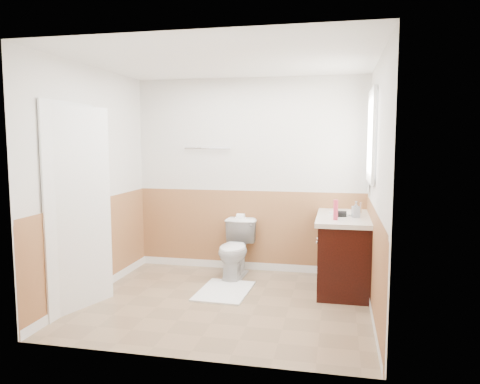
% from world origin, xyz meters
% --- Properties ---
extents(floor, '(3.00, 3.00, 0.00)m').
position_xyz_m(floor, '(0.00, 0.00, 0.00)').
color(floor, '#8C7051').
rests_on(floor, ground).
extents(ceiling, '(3.00, 3.00, 0.00)m').
position_xyz_m(ceiling, '(0.00, 0.00, 2.50)').
color(ceiling, white).
rests_on(ceiling, floor).
extents(wall_back, '(3.00, 0.00, 3.00)m').
position_xyz_m(wall_back, '(0.00, 1.30, 1.25)').
color(wall_back, silver).
rests_on(wall_back, floor).
extents(wall_front, '(3.00, 0.00, 3.00)m').
position_xyz_m(wall_front, '(0.00, -1.30, 1.25)').
color(wall_front, silver).
rests_on(wall_front, floor).
extents(wall_left, '(0.00, 3.00, 3.00)m').
position_xyz_m(wall_left, '(-1.50, 0.00, 1.25)').
color(wall_left, silver).
rests_on(wall_left, floor).
extents(wall_right, '(0.00, 3.00, 3.00)m').
position_xyz_m(wall_right, '(1.50, 0.00, 1.25)').
color(wall_right, silver).
rests_on(wall_right, floor).
extents(wainscot_back, '(3.00, 0.00, 3.00)m').
position_xyz_m(wainscot_back, '(0.00, 1.29, 0.50)').
color(wainscot_back, '#A46C41').
rests_on(wainscot_back, floor).
extents(wainscot_front, '(3.00, 0.00, 3.00)m').
position_xyz_m(wainscot_front, '(0.00, -1.29, 0.50)').
color(wainscot_front, '#A46C41').
rests_on(wainscot_front, floor).
extents(wainscot_left, '(0.00, 2.60, 2.60)m').
position_xyz_m(wainscot_left, '(-1.49, 0.00, 0.50)').
color(wainscot_left, '#A46C41').
rests_on(wainscot_left, floor).
extents(wainscot_right, '(0.00, 2.60, 2.60)m').
position_xyz_m(wainscot_right, '(1.49, 0.00, 0.50)').
color(wainscot_right, '#A46C41').
rests_on(wainscot_right, floor).
extents(toilet, '(0.42, 0.71, 0.71)m').
position_xyz_m(toilet, '(-0.10, 0.91, 0.35)').
color(toilet, white).
rests_on(toilet, floor).
extents(bath_mat, '(0.58, 0.82, 0.02)m').
position_xyz_m(bath_mat, '(-0.10, 0.33, 0.01)').
color(bath_mat, white).
rests_on(bath_mat, floor).
extents(vanity_cabinet, '(0.55, 1.10, 0.80)m').
position_xyz_m(vanity_cabinet, '(1.21, 0.74, 0.40)').
color(vanity_cabinet, black).
rests_on(vanity_cabinet, floor).
extents(vanity_knob_left, '(0.03, 0.03, 0.03)m').
position_xyz_m(vanity_knob_left, '(0.91, 0.64, 0.55)').
color(vanity_knob_left, '#B6B7BC').
rests_on(vanity_knob_left, vanity_cabinet).
extents(vanity_knob_right, '(0.03, 0.03, 0.03)m').
position_xyz_m(vanity_knob_right, '(0.91, 0.84, 0.55)').
color(vanity_knob_right, silver).
rests_on(vanity_knob_right, vanity_cabinet).
extents(countertop, '(0.60, 1.15, 0.05)m').
position_xyz_m(countertop, '(1.20, 0.74, 0.83)').
color(countertop, beige).
rests_on(countertop, vanity_cabinet).
extents(sink_basin, '(0.36, 0.36, 0.02)m').
position_xyz_m(sink_basin, '(1.21, 0.89, 0.86)').
color(sink_basin, white).
rests_on(sink_basin, countertop).
extents(faucet, '(0.02, 0.02, 0.14)m').
position_xyz_m(faucet, '(1.39, 0.89, 0.92)').
color(faucet, white).
rests_on(faucet, countertop).
extents(lotion_bottle, '(0.05, 0.05, 0.22)m').
position_xyz_m(lotion_bottle, '(1.11, 0.43, 0.96)').
color(lotion_bottle, '#CD3552').
rests_on(lotion_bottle, countertop).
extents(soap_dispenser, '(0.10, 0.10, 0.18)m').
position_xyz_m(soap_dispenser, '(1.33, 0.65, 0.94)').
color(soap_dispenser, gray).
rests_on(soap_dispenser, countertop).
extents(hair_dryer_body, '(0.14, 0.07, 0.07)m').
position_xyz_m(hair_dryer_body, '(1.16, 0.66, 0.89)').
color(hair_dryer_body, black).
rests_on(hair_dryer_body, countertop).
extents(hair_dryer_handle, '(0.03, 0.03, 0.07)m').
position_xyz_m(hair_dryer_handle, '(1.13, 0.65, 0.86)').
color(hair_dryer_handle, black).
rests_on(hair_dryer_handle, countertop).
extents(mirror_panel, '(0.02, 0.35, 0.90)m').
position_xyz_m(mirror_panel, '(1.48, 1.10, 1.55)').
color(mirror_panel, silver).
rests_on(mirror_panel, wall_right).
extents(window_frame, '(0.04, 0.80, 1.00)m').
position_xyz_m(window_frame, '(1.47, 0.59, 1.75)').
color(window_frame, white).
rests_on(window_frame, wall_right).
extents(window_glass, '(0.01, 0.70, 0.90)m').
position_xyz_m(window_glass, '(1.49, 0.59, 1.75)').
color(window_glass, white).
rests_on(window_glass, wall_right).
extents(door, '(0.29, 0.78, 2.04)m').
position_xyz_m(door, '(-1.40, -0.45, 1.02)').
color(door, white).
rests_on(door, wall_left).
extents(door_frame, '(0.02, 0.92, 2.10)m').
position_xyz_m(door_frame, '(-1.48, -0.45, 1.03)').
color(door_frame, white).
rests_on(door_frame, wall_left).
extents(door_knob, '(0.06, 0.06, 0.06)m').
position_xyz_m(door_knob, '(-1.34, -0.12, 0.95)').
color(door_knob, silver).
rests_on(door_knob, door).
extents(towel_bar, '(0.62, 0.02, 0.02)m').
position_xyz_m(towel_bar, '(-0.55, 1.25, 1.60)').
color(towel_bar, silver).
rests_on(towel_bar, wall_back).
extents(tp_holder_bar, '(0.14, 0.02, 0.02)m').
position_xyz_m(tp_holder_bar, '(-0.10, 1.23, 0.70)').
color(tp_holder_bar, silver).
rests_on(tp_holder_bar, wall_back).
extents(tp_roll, '(0.10, 0.11, 0.11)m').
position_xyz_m(tp_roll, '(-0.10, 1.23, 0.70)').
color(tp_roll, white).
rests_on(tp_roll, tp_holder_bar).
extents(tp_sheet, '(0.10, 0.01, 0.16)m').
position_xyz_m(tp_sheet, '(-0.10, 1.23, 0.59)').
color(tp_sheet, white).
rests_on(tp_sheet, tp_roll).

